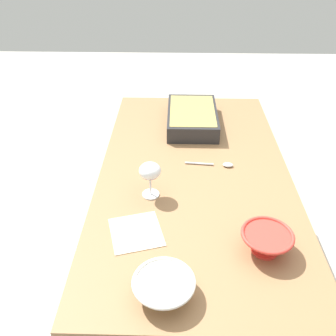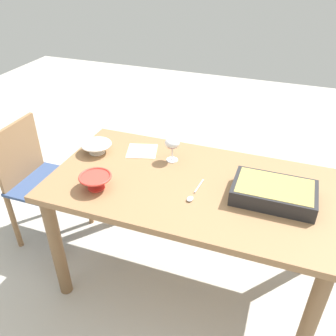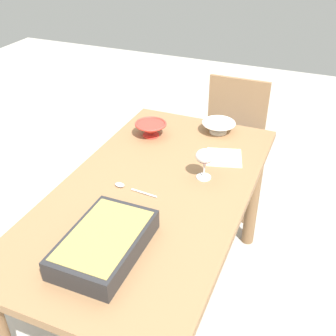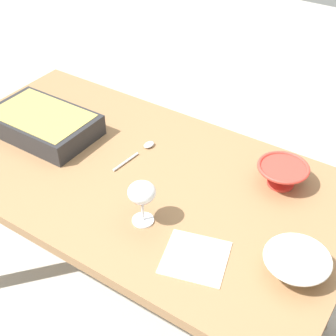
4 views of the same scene
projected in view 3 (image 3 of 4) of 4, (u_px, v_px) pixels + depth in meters
name	position (u px, v px, depth m)	size (l,w,h in m)	color
ground_plane	(156.00, 305.00, 2.20)	(8.00, 8.00, 0.00)	#B2ADA3
dining_table	(154.00, 211.00, 1.86)	(1.49, 0.80, 0.75)	olive
chair	(231.00, 138.00, 2.77)	(0.38, 0.42, 0.85)	#334772
wine_glass	(205.00, 158.00, 1.81)	(0.08, 0.08, 0.14)	white
casserole_dish	(105.00, 242.00, 1.44)	(0.39, 0.25, 0.08)	#262628
mixing_bowl	(151.00, 129.00, 2.18)	(0.17, 0.17, 0.08)	red
small_bowl	(218.00, 126.00, 2.22)	(0.18, 0.18, 0.06)	white
serving_spoon	(127.00, 187.00, 1.79)	(0.04, 0.21, 0.01)	silver
napkin	(224.00, 157.00, 2.01)	(0.17, 0.17, 0.00)	beige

